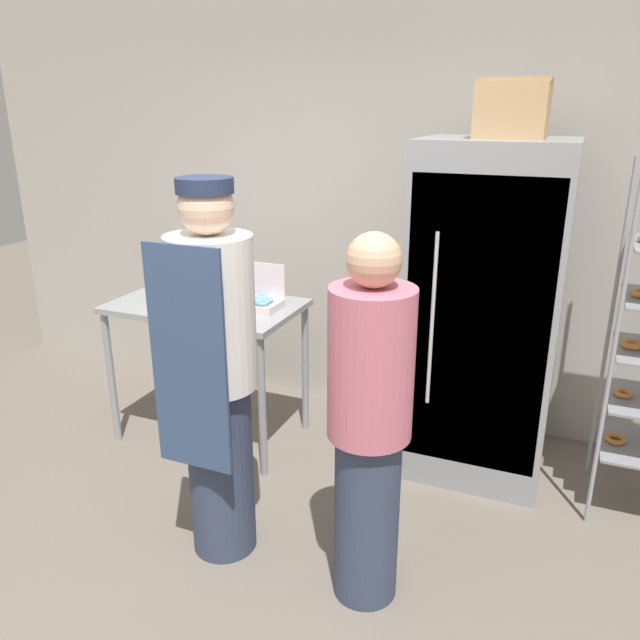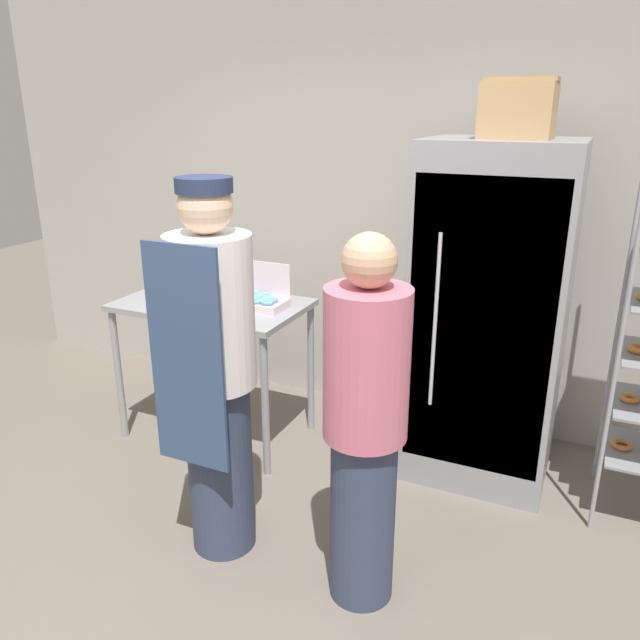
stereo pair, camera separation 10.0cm
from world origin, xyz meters
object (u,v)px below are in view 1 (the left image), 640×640
(refrigerator, at_px, (484,315))
(person_customer, at_px, (369,425))
(blender_pitcher, at_px, (193,284))
(person_baker, at_px, (215,372))
(donut_box, at_px, (256,301))
(cardboard_storage_box, at_px, (513,109))

(refrigerator, bearing_deg, person_customer, -102.11)
(blender_pitcher, bearing_deg, person_baker, -52.23)
(blender_pitcher, height_order, person_customer, person_customer)
(donut_box, bearing_deg, blender_pitcher, -177.33)
(refrigerator, xyz_separation_m, donut_box, (-1.30, -0.25, 0.00))
(donut_box, xyz_separation_m, blender_pitcher, (-0.43, -0.02, 0.06))
(refrigerator, relative_size, person_baker, 1.07)
(donut_box, height_order, blender_pitcher, donut_box)
(donut_box, relative_size, person_baker, 0.16)
(cardboard_storage_box, height_order, person_customer, cardboard_storage_box)
(cardboard_storage_box, bearing_deg, person_baker, -131.84)
(cardboard_storage_box, relative_size, person_customer, 0.21)
(refrigerator, bearing_deg, donut_box, -169.14)
(person_customer, bearing_deg, donut_box, 136.54)
(refrigerator, relative_size, person_customer, 1.17)
(refrigerator, distance_m, cardboard_storage_box, 1.09)
(refrigerator, height_order, cardboard_storage_box, cardboard_storage_box)
(cardboard_storage_box, distance_m, person_baker, 1.93)
(donut_box, distance_m, blender_pitcher, 0.43)
(blender_pitcher, bearing_deg, person_customer, -33.34)
(person_customer, bearing_deg, cardboard_storage_box, 75.20)
(cardboard_storage_box, relative_size, person_baker, 0.19)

